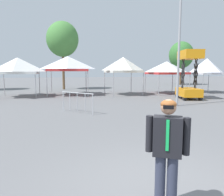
# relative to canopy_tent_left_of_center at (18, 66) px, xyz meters

# --- Properties ---
(ground_plane) EXTENTS (140.00, 140.00, 0.00)m
(ground_plane) POSITION_rel_canopy_tent_left_of_center_xyz_m (5.18, -15.99, -2.60)
(ground_plane) COLOR slate
(canopy_tent_left_of_center) EXTENTS (3.19, 3.19, 3.29)m
(canopy_tent_left_of_center) POSITION_rel_canopy_tent_left_of_center_xyz_m (0.00, 0.00, 0.00)
(canopy_tent_left_of_center) COLOR #9E9EA3
(canopy_tent_left_of_center) RESTS_ON ground
(canopy_tent_center) EXTENTS (3.75, 3.75, 3.48)m
(canopy_tent_center) POSITION_rel_canopy_tent_left_of_center_xyz_m (4.12, 0.44, 0.21)
(canopy_tent_center) COLOR #9E9EA3
(canopy_tent_center) RESTS_ON ground
(canopy_tent_behind_left) EXTENTS (3.07, 3.07, 3.42)m
(canopy_tent_behind_left) POSITION_rel_canopy_tent_left_of_center_xyz_m (8.99, -0.59, 0.11)
(canopy_tent_behind_left) COLOR #9E9EA3
(canopy_tent_behind_left) RESTS_ON ground
(canopy_tent_far_right) EXTENTS (3.27, 3.27, 3.07)m
(canopy_tent_far_right) POSITION_rel_canopy_tent_left_of_center_xyz_m (13.37, -0.47, -0.14)
(canopy_tent_far_right) COLOR #9E9EA3
(canopy_tent_far_right) RESTS_ON ground
(canopy_tent_far_left) EXTENTS (2.77, 2.77, 3.41)m
(canopy_tent_far_left) POSITION_rel_canopy_tent_left_of_center_xyz_m (17.64, -0.63, 0.01)
(canopy_tent_far_left) COLOR #9E9EA3
(canopy_tent_far_left) RESTS_ON ground
(scissor_lift) EXTENTS (1.89, 2.56, 3.73)m
(scissor_lift) POSITION_rel_canopy_tent_left_of_center_xyz_m (13.10, -4.65, -1.45)
(scissor_lift) COLOR black
(scissor_lift) RESTS_ON ground
(person_foreground) EXTENTS (0.59, 0.41, 1.78)m
(person_foreground) POSITION_rel_canopy_tent_left_of_center_xyz_m (4.98, -16.61, -1.57)
(person_foreground) COLOR #33384C
(person_foreground) RESTS_ON ground
(light_pole_near_lift) EXTENTS (0.36, 0.36, 8.15)m
(light_pole_near_lift) POSITION_rel_canopy_tent_left_of_center_xyz_m (10.49, -7.45, 2.03)
(light_pole_near_lift) COLOR #9E9EA3
(light_pole_near_lift) RESTS_ON ground
(tree_behind_tents_right) EXTENTS (3.66, 3.66, 7.82)m
(tree_behind_tents_right) POSITION_rel_canopy_tent_left_of_center_xyz_m (3.79, 6.60, 3.18)
(tree_behind_tents_right) COLOR brown
(tree_behind_tents_right) RESTS_ON ground
(tree_behind_tents_center) EXTENTS (3.76, 3.76, 6.68)m
(tree_behind_tents_center) POSITION_rel_canopy_tent_left_of_center_xyz_m (21.77, 11.02, 2.00)
(tree_behind_tents_center) COLOR brown
(tree_behind_tents_center) RESTS_ON ground
(crowd_barrier_near_person) EXTENTS (1.51, 1.53, 1.08)m
(crowd_barrier_near_person) POSITION_rel_canopy_tent_left_of_center_xyz_m (4.26, -8.25, -1.85)
(crowd_barrier_near_person) COLOR #B7BABF
(crowd_barrier_near_person) RESTS_ON ground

